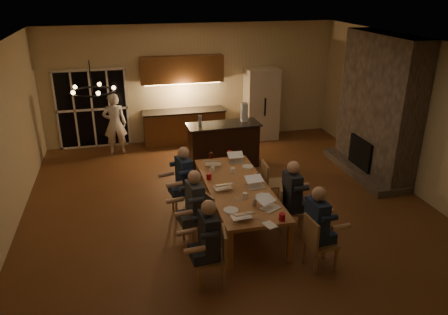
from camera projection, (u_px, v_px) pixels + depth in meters
floor at (232, 214)px, 8.54m from camera, size 9.00×9.00×0.00m
back_wall at (192, 83)px, 12.00m from camera, size 8.00×0.04×3.20m
right_wall at (426, 121)px, 8.80m from camera, size 0.04×9.00×3.20m
ceiling at (234, 46)px, 7.32m from camera, size 8.00×9.00×0.04m
french_doors at (92, 109)px, 11.58m from camera, size 1.86×0.08×2.10m
fireplace at (379, 107)px, 9.81m from camera, size 0.58×2.50×3.20m
kitchenette at (183, 101)px, 11.80m from camera, size 2.24×0.68×2.40m
refrigerator at (261, 104)px, 12.30m from camera, size 0.90×0.68×2.00m
dining_table at (238, 205)px, 8.09m from camera, size 1.10×2.86×0.75m
bar_island at (224, 145)px, 10.52m from camera, size 1.75×0.74×1.08m
chair_left_near at (211, 257)px, 6.44m from camera, size 0.50×0.50×0.89m
chair_left_mid at (197, 220)px, 7.45m from camera, size 0.56×0.56×0.89m
chair_left_far at (183, 192)px, 8.40m from camera, size 0.46×0.46×0.89m
chair_right_near at (321, 242)px, 6.81m from camera, size 0.48×0.48×0.89m
chair_right_mid at (291, 209)px, 7.81m from camera, size 0.55×0.55×0.89m
chair_right_far at (274, 183)px, 8.80m from camera, size 0.46×0.46×0.89m
person_left_near at (209, 243)px, 6.36m from camera, size 0.65×0.65×1.38m
person_right_near at (316, 227)px, 6.75m from camera, size 0.65×0.65×1.38m
person_left_mid at (195, 208)px, 7.31m from camera, size 0.69×0.69×1.38m
person_right_mid at (291, 197)px, 7.68m from camera, size 0.62×0.62×1.38m
person_left_far at (184, 181)px, 8.31m from camera, size 0.71×0.71×1.38m
standing_person at (115, 124)px, 11.22m from camera, size 0.59×0.39×1.62m
chandelier at (92, 92)px, 6.29m from camera, size 0.64×0.64×0.03m
laptop_a at (241, 211)px, 6.88m from camera, size 0.34×0.30×0.23m
laptop_b at (271, 202)px, 7.14m from camera, size 0.41×0.40×0.23m
laptop_c at (223, 183)px, 7.84m from camera, size 0.36×0.33×0.23m
laptop_d at (256, 182)px, 7.87m from camera, size 0.34×0.30×0.23m
laptop_e at (213, 159)px, 8.85m from camera, size 0.40×0.37×0.23m
laptop_f at (237, 157)px, 8.96m from camera, size 0.33×0.29×0.23m
mug_front at (245, 196)px, 7.51m from camera, size 0.08×0.08×0.10m
mug_mid at (233, 170)px, 8.50m from camera, size 0.09×0.09×0.10m
mug_back at (213, 169)px, 8.56m from camera, size 0.08×0.08×0.10m
redcup_near at (282, 217)px, 6.81m from camera, size 0.10×0.10×0.12m
redcup_mid at (209, 177)px, 8.21m from camera, size 0.09×0.09×0.12m
redcup_far at (230, 154)px, 9.28m from camera, size 0.10×0.10×0.12m
can_silver at (255, 202)px, 7.26m from camera, size 0.07×0.07×0.12m
can_cola at (211, 156)px, 9.19m from camera, size 0.07×0.07×0.12m
can_right at (258, 176)px, 8.22m from camera, size 0.06×0.06×0.12m
plate_near at (263, 196)px, 7.56m from camera, size 0.27×0.27×0.02m
plate_left at (231, 210)px, 7.11m from camera, size 0.25×0.25×0.02m
plate_far at (248, 167)px, 8.78m from camera, size 0.23×0.23×0.02m
notepad at (270, 225)px, 6.69m from camera, size 0.22×0.26×0.01m
bar_bottle at (200, 120)px, 10.19m from camera, size 0.08×0.08×0.24m
bar_blender at (244, 112)px, 10.43m from camera, size 0.15×0.15×0.45m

